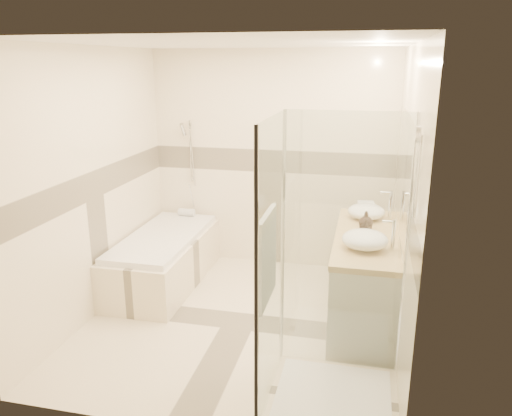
% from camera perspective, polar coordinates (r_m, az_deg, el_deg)
% --- Properties ---
extents(room, '(2.82, 3.02, 2.52)m').
position_cam_1_polar(room, '(4.36, -1.26, 1.80)').
color(room, beige).
rests_on(room, ground).
extents(bathtub, '(0.75, 1.70, 0.56)m').
position_cam_1_polar(bathtub, '(5.57, -10.47, -5.48)').
color(bathtub, beige).
rests_on(bathtub, ground).
extents(vanity, '(0.58, 1.62, 0.85)m').
position_cam_1_polar(vanity, '(4.79, 12.30, -7.79)').
color(vanity, white).
rests_on(vanity, ground).
extents(shower_enclosure, '(0.96, 0.93, 2.04)m').
position_cam_1_polar(shower_enclosure, '(3.63, 7.25, -14.43)').
color(shower_enclosure, beige).
rests_on(shower_enclosure, ground).
extents(vessel_sink_near, '(0.37, 0.37, 0.15)m').
position_cam_1_polar(vessel_sink_near, '(5.09, 12.51, -0.38)').
color(vessel_sink_near, white).
rests_on(vessel_sink_near, vanity).
extents(vessel_sink_far, '(0.39, 0.39, 0.15)m').
position_cam_1_polar(vessel_sink_far, '(4.27, 12.35, -3.55)').
color(vessel_sink_far, white).
rests_on(vessel_sink_far, vanity).
extents(faucet_near, '(0.12, 0.03, 0.30)m').
position_cam_1_polar(faucet_near, '(5.07, 15.00, 0.54)').
color(faucet_near, silver).
rests_on(faucet_near, vanity).
extents(faucet_far, '(0.11, 0.03, 0.27)m').
position_cam_1_polar(faucet_far, '(4.26, 15.32, -2.74)').
color(faucet_far, silver).
rests_on(faucet_far, vanity).
extents(amenity_bottle_a, '(0.11, 0.11, 0.18)m').
position_cam_1_polar(amenity_bottle_a, '(4.50, 12.41, -2.35)').
color(amenity_bottle_a, black).
rests_on(amenity_bottle_a, vanity).
extents(amenity_bottle_b, '(0.16, 0.16, 0.17)m').
position_cam_1_polar(amenity_bottle_b, '(4.76, 12.46, -1.38)').
color(amenity_bottle_b, black).
rests_on(amenity_bottle_b, vanity).
extents(folded_towels, '(0.20, 0.30, 0.09)m').
position_cam_1_polar(folded_towels, '(5.31, 12.52, 0.00)').
color(folded_towels, silver).
rests_on(folded_towels, vanity).
extents(rolled_towel, '(0.20, 0.09, 0.09)m').
position_cam_1_polar(rolled_towel, '(6.09, -7.94, -0.49)').
color(rolled_towel, silver).
rests_on(rolled_towel, bathtub).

